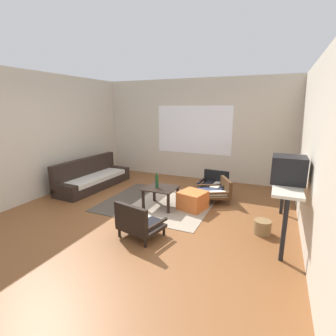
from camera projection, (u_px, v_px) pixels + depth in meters
The scene contains 16 objects.
ground_plane at pixel (140, 219), 4.55m from camera, with size 7.80×7.80×0.00m, color brown.
far_wall_with_window at pixel (194, 130), 6.96m from camera, with size 5.60×0.13×2.70m.
side_wall_right at pixel (318, 153), 3.47m from camera, with size 0.12×6.60×2.70m, color beige.
side_wall_left at pixel (39, 136), 5.53m from camera, with size 0.12×6.60×2.70m, color beige.
area_rug at pixel (158, 202), 5.34m from camera, with size 2.19×1.96×0.01m.
couch at pixel (92, 179), 6.32m from camera, with size 0.77×2.09×0.72m.
coffee_table at pixel (161, 191), 5.04m from camera, with size 0.61×0.56×0.41m.
armchair_by_window at pixel (214, 183), 5.83m from camera, with size 0.63×0.60×0.52m.
armchair_striped_foreground at pixel (138, 223), 3.86m from camera, with size 0.72×0.65×0.58m.
armchair_corner at pixel (217, 191), 5.38m from camera, with size 0.81×0.81×0.49m.
ottoman_orange at pixel (193, 200), 4.97m from camera, with size 0.48×0.48×0.36m, color #D1662D.
console_shelf at pixel (286, 185), 3.88m from camera, with size 0.38×1.75×0.91m.
crt_television at pixel (288, 169), 3.62m from camera, with size 0.45×0.41×0.39m.
clay_vase at pixel (287, 166), 4.23m from camera, with size 0.25×0.25×0.29m.
glass_bottle at pixel (157, 181), 4.99m from camera, with size 0.06×0.06×0.31m.
wicker_basket at pixel (262, 227), 4.02m from camera, with size 0.27×0.27×0.22m, color olive.
Camera 1 is at (2.13, -3.66, 1.97)m, focal length 27.08 mm.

